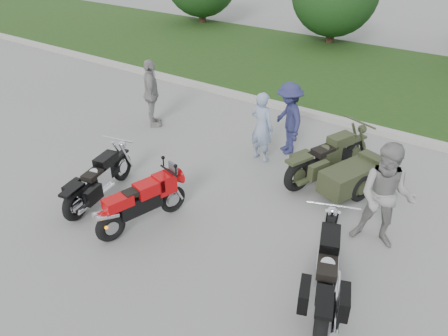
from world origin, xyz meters
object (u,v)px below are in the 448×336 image
Objects in this scene: sportbike_red at (140,202)px; cruiser_left at (97,182)px; person_grey at (386,197)px; person_back at (151,94)px; cruiser_sidecar at (340,170)px; cruiser_right at (326,276)px; person_denim at (289,119)px; person_stripe at (262,127)px.

sportbike_red is 0.87× the size of cruiser_left.
person_grey is 1.06× the size of person_back.
sportbike_red is 0.79× the size of cruiser_sidecar.
cruiser_sidecar reaches higher than cruiser_left.
person_grey reaches higher than person_back.
cruiser_right is 0.97× the size of cruiser_sidecar.
person_grey is 1.11× the size of person_denim.
person_back reaches higher than person_denim.
person_grey is at bearing 42.91° from sportbike_red.
cruiser_sidecar is at bearing -174.19° from person_stripe.
cruiser_sidecar is at bearing 14.81° from person_denim.
person_denim is (-1.68, 0.83, 0.43)m from cruiser_sidecar.
person_grey is at bearing 62.07° from cruiser_right.
cruiser_left is at bearing -119.91° from cruiser_sidecar.
cruiser_left is 4.82m from cruiser_right.
person_stripe reaches higher than cruiser_sidecar.
person_back is (-1.59, 3.31, 0.49)m from cruiser_left.
person_back is (-3.39, -0.04, 0.08)m from person_stripe.
sportbike_red is at bearing -17.50° from cruiser_left.
person_denim is at bearing 173.61° from cruiser_sidecar.
cruiser_right reaches higher than sportbike_red.
person_grey is (0.23, 1.76, 0.50)m from cruiser_right.
person_grey is at bearing 8.30° from cruiser_left.
sportbike_red is 0.96× the size of person_grey.
cruiser_left is at bearing -167.90° from person_grey.
cruiser_sidecar is (3.79, 3.21, 0.02)m from cruiser_left.
sportbike_red is 1.07× the size of person_denim.
cruiser_left is 3.83m from person_stripe.
person_denim is at bearing -105.12° from person_stripe.
person_grey reaches higher than person_stripe.
sportbike_red is at bearing -106.91° from cruiser_sidecar.
cruiser_sidecar is at bearing -133.31° from person_back.
cruiser_left is (-1.31, 0.11, -0.10)m from sportbike_red.
sportbike_red is 4.15m from cruiser_sidecar.
person_grey reaches higher than cruiser_sidecar.
cruiser_sidecar is at bearing 67.50° from sportbike_red.
person_denim is at bearing 49.73° from cruiser_left.
cruiser_sidecar is 1.42× the size of person_stripe.
cruiser_left is 1.23× the size of person_denim.
cruiser_left is 1.18× the size of person_back.
person_stripe is 0.86× the size of person_grey.
person_back is (-2.90, 3.43, 0.38)m from sportbike_red.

